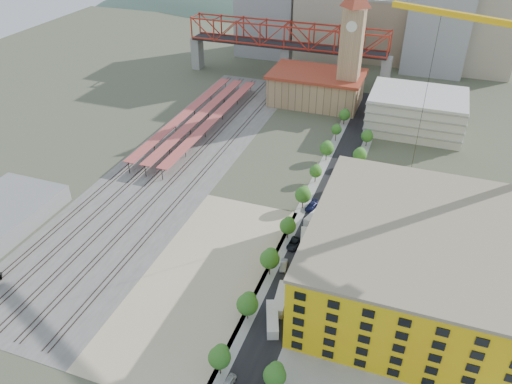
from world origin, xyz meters
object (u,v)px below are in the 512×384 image
(clock_tower, at_px, (352,38))
(site_trailer_a, at_px, (272,319))
(site_trailer_d, at_px, (317,216))
(site_trailer_c, at_px, (306,243))
(construction_building, at_px, (412,261))
(site_trailer_b, at_px, (281,299))
(car_0, at_px, (228,383))

(clock_tower, distance_m, site_trailer_a, 122.91)
(clock_tower, bearing_deg, site_trailer_d, -84.24)
(site_trailer_a, bearing_deg, site_trailer_d, 70.02)
(site_trailer_a, xyz_separation_m, site_trailer_c, (0.00, 27.48, 0.15))
(site_trailer_a, bearing_deg, construction_building, 16.96)
(site_trailer_b, distance_m, car_0, 24.01)
(car_0, bearing_deg, construction_building, 58.67)
(clock_tower, xyz_separation_m, site_trailer_d, (8.00, -79.38, -27.29))
(site_trailer_a, relative_size, site_trailer_d, 0.90)
(construction_building, xyz_separation_m, site_trailer_c, (-26.00, 7.93, -8.00))
(clock_tower, xyz_separation_m, site_trailer_b, (8.00, -113.20, -27.40))
(site_trailer_a, height_order, site_trailer_c, site_trailer_c)
(site_trailer_a, bearing_deg, clock_tower, 73.85)
(clock_tower, height_order, site_trailer_b, clock_tower)
(construction_building, bearing_deg, site_trailer_b, -153.07)
(site_trailer_c, height_order, site_trailer_d, site_trailer_c)
(site_trailer_b, distance_m, site_trailer_d, 33.82)
(construction_building, xyz_separation_m, site_trailer_a, (-26.00, -19.55, -8.15))
(site_trailer_a, height_order, car_0, site_trailer_a)
(site_trailer_b, bearing_deg, clock_tower, 87.86)
(construction_building, distance_m, site_trailer_d, 34.13)
(clock_tower, bearing_deg, site_trailer_b, -85.96)
(clock_tower, relative_size, site_trailer_b, 5.49)
(site_trailer_d, bearing_deg, car_0, -75.11)
(site_trailer_a, bearing_deg, site_trailer_b, 70.02)
(site_trailer_d, relative_size, car_0, 2.39)
(site_trailer_a, xyz_separation_m, site_trailer_b, (0.00, 6.34, 0.04))
(construction_building, height_order, site_trailer_a, construction_building)
(construction_building, height_order, site_trailer_b, construction_building)
(site_trailer_c, distance_m, car_0, 45.05)
(site_trailer_a, xyz_separation_m, site_trailer_d, (0.00, 40.16, 0.14))
(site_trailer_b, bearing_deg, site_trailer_c, 83.82)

